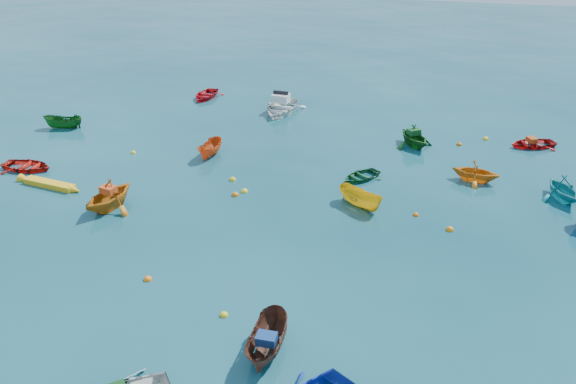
# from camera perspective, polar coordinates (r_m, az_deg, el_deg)

# --- Properties ---
(ground) EXTENTS (160.00, 160.00, 0.00)m
(ground) POSITION_cam_1_polar(r_m,az_deg,el_deg) (25.22, -3.22, -5.74)
(ground) COLOR #093A46
(ground) RESTS_ON ground
(sampan_brown_mid) EXTENTS (1.31, 3.09, 1.17)m
(sampan_brown_mid) POSITION_cam_1_polar(r_m,az_deg,el_deg) (19.94, -2.05, -16.02)
(sampan_brown_mid) COLOR #4E291C
(sampan_brown_mid) RESTS_ON ground
(dinghy_orange_w) EXTENTS (3.22, 3.56, 1.65)m
(dinghy_orange_w) POSITION_cam_1_polar(r_m,az_deg,el_deg) (29.85, -17.58, -1.54)
(dinghy_orange_w) COLOR #C66E12
(dinghy_orange_w) RESTS_ON ground
(sampan_yellow_mid) EXTENTS (2.86, 2.34, 1.06)m
(sampan_yellow_mid) POSITION_cam_1_polar(r_m,az_deg,el_deg) (28.83, 7.33, -1.46)
(sampan_yellow_mid) COLOR gold
(sampan_yellow_mid) RESTS_ON ground
(dinghy_green_e) EXTENTS (2.92, 3.06, 0.52)m
(dinghy_green_e) POSITION_cam_1_polar(r_m,az_deg,el_deg) (31.79, 7.35, 1.35)
(dinghy_green_e) COLOR #13552A
(dinghy_green_e) RESTS_ON ground
(dinghy_cyan_se) EXTENTS (3.12, 3.31, 1.39)m
(dinghy_cyan_se) POSITION_cam_1_polar(r_m,az_deg,el_deg) (32.62, 25.97, -0.63)
(dinghy_cyan_se) COLOR teal
(dinghy_cyan_se) RESTS_ON ground
(dinghy_red_nw) EXTENTS (3.10, 2.27, 0.63)m
(dinghy_red_nw) POSITION_cam_1_polar(r_m,az_deg,el_deg) (36.04, -24.92, 2.11)
(dinghy_red_nw) COLOR #B1170E
(dinghy_red_nw) RESTS_ON ground
(sampan_orange_n) EXTENTS (1.04, 2.63, 1.01)m
(sampan_orange_n) POSITION_cam_1_polar(r_m,az_deg,el_deg) (34.89, -7.84, 3.70)
(sampan_orange_n) COLOR #D34B13
(sampan_orange_n) RESTS_ON ground
(dinghy_green_n) EXTENTS (3.63, 3.70, 1.48)m
(dinghy_green_n) POSITION_cam_1_polar(r_m,az_deg,el_deg) (36.91, 12.60, 4.60)
(dinghy_green_n) COLOR #135316
(dinghy_green_n) RESTS_ON ground
(dinghy_red_ne) EXTENTS (3.54, 3.15, 0.61)m
(dinghy_red_ne) POSITION_cam_1_polar(r_m,az_deg,el_deg) (39.16, 23.52, 4.27)
(dinghy_red_ne) COLOR #B5100F
(dinghy_red_ne) RESTS_ON ground
(dinghy_red_far) EXTENTS (2.36, 3.27, 0.67)m
(dinghy_red_far) POSITION_cam_1_polar(r_m,az_deg,el_deg) (46.15, -8.35, 9.45)
(dinghy_red_far) COLOR red
(dinghy_red_far) RESTS_ON ground
(dinghy_orange_far) EXTENTS (2.83, 2.54, 1.34)m
(dinghy_orange_far) POSITION_cam_1_polar(r_m,az_deg,el_deg) (32.96, 18.40, 1.08)
(dinghy_orange_far) COLOR orange
(dinghy_orange_far) RESTS_ON ground
(sampan_green_far) EXTENTS (2.81, 1.68, 1.02)m
(sampan_green_far) POSITION_cam_1_polar(r_m,az_deg,el_deg) (42.01, -21.79, 6.04)
(sampan_green_far) COLOR #135317
(sampan_green_far) RESTS_ON ground
(kayak_yellow) EXTENTS (3.93, 1.00, 0.39)m
(kayak_yellow) POSITION_cam_1_polar(r_m,az_deg,el_deg) (33.30, -23.02, 0.53)
(kayak_yellow) COLOR #F4AF15
(kayak_yellow) RESTS_ON ground
(motorboat_white) EXTENTS (3.26, 4.47, 1.51)m
(motorboat_white) POSITION_cam_1_polar(r_m,az_deg,el_deg) (42.36, -0.72, 8.15)
(motorboat_white) COLOR white
(motorboat_white) RESTS_ON ground
(tarp_blue_a) EXTENTS (0.70, 0.55, 0.33)m
(tarp_blue_a) POSITION_cam_1_polar(r_m,az_deg,el_deg) (19.33, -2.21, -14.68)
(tarp_blue_a) COLOR navy
(tarp_blue_a) RESTS_ON sampan_brown_mid
(tarp_orange_a) EXTENTS (0.83, 0.69, 0.36)m
(tarp_orange_a) POSITION_cam_1_polar(r_m,az_deg,el_deg) (29.44, -17.79, 0.22)
(tarp_orange_a) COLOR #D94716
(tarp_orange_a) RESTS_ON dinghy_orange_w
(tarp_green_b) EXTENTS (0.93, 0.90, 0.36)m
(tarp_green_b) POSITION_cam_1_polar(r_m,az_deg,el_deg) (36.66, 12.66, 5.99)
(tarp_green_b) COLOR #134D1D
(tarp_green_b) RESTS_ON dinghy_green_n
(tarp_orange_b) EXTENTS (0.71, 0.79, 0.31)m
(tarp_orange_b) POSITION_cam_1_polar(r_m,az_deg,el_deg) (38.95, 23.52, 4.89)
(tarp_orange_b) COLOR #BA3E13
(tarp_orange_b) RESTS_ON dinghy_red_ne
(buoy_or_a) EXTENTS (0.34, 0.34, 0.34)m
(buoy_or_a) POSITION_cam_1_polar(r_m,az_deg,el_deg) (23.90, -14.05, -8.65)
(buoy_or_a) COLOR orange
(buoy_or_a) RESTS_ON ground
(buoy_ye_a) EXTENTS (0.32, 0.32, 0.32)m
(buoy_ye_a) POSITION_cam_1_polar(r_m,az_deg,el_deg) (21.55, -6.53, -12.36)
(buoy_ye_a) COLOR yellow
(buoy_ye_a) RESTS_ON ground
(buoy_or_b) EXTENTS (0.38, 0.38, 0.38)m
(buoy_or_b) POSITION_cam_1_polar(r_m,az_deg,el_deg) (27.61, 16.10, -3.75)
(buoy_or_b) COLOR orange
(buoy_or_b) RESTS_ON ground
(buoy_ye_b) EXTENTS (0.31, 0.31, 0.31)m
(buoy_ye_b) POSITION_cam_1_polar(r_m,az_deg,el_deg) (36.23, -15.44, 3.84)
(buoy_ye_b) COLOR yellow
(buoy_ye_b) RESTS_ON ground
(buoy_or_c) EXTENTS (0.39, 0.39, 0.39)m
(buoy_or_c) POSITION_cam_1_polar(r_m,az_deg,el_deg) (29.81, -5.38, -0.35)
(buoy_or_c) COLOR orange
(buoy_or_c) RESTS_ON ground
(buoy_ye_c) EXTENTS (0.38, 0.38, 0.38)m
(buoy_ye_c) POSITION_cam_1_polar(r_m,az_deg,el_deg) (30.14, -4.45, 0.02)
(buoy_ye_c) COLOR yellow
(buoy_ye_c) RESTS_ON ground
(buoy_or_d) EXTENTS (0.31, 0.31, 0.31)m
(buoy_or_d) POSITION_cam_1_polar(r_m,az_deg,el_deg) (28.48, 12.85, -2.33)
(buoy_or_d) COLOR orange
(buoy_or_d) RESTS_ON ground
(buoy_ye_d) EXTENTS (0.39, 0.39, 0.39)m
(buoy_ye_d) POSITION_cam_1_polar(r_m,az_deg,el_deg) (31.51, -5.66, 1.20)
(buoy_ye_d) COLOR yellow
(buoy_ye_d) RESTS_ON ground
(buoy_or_e) EXTENTS (0.36, 0.36, 0.36)m
(buoy_or_e) POSITION_cam_1_polar(r_m,az_deg,el_deg) (37.76, 16.99, 4.57)
(buoy_or_e) COLOR #D1640B
(buoy_or_e) RESTS_ON ground
(buoy_ye_e) EXTENTS (0.37, 0.37, 0.37)m
(buoy_ye_e) POSITION_cam_1_polar(r_m,az_deg,el_deg) (39.27, 19.42, 5.06)
(buoy_ye_e) COLOR yellow
(buoy_ye_e) RESTS_ON ground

